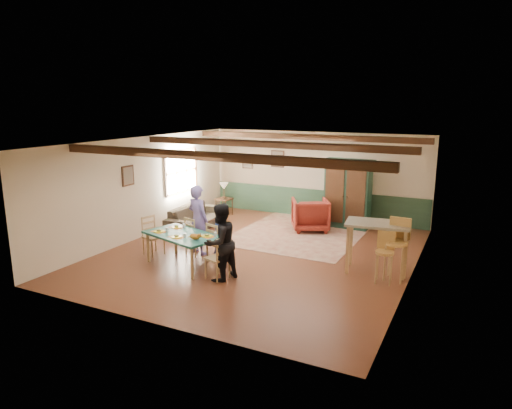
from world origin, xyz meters
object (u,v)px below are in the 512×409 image
at_px(dining_chair_end_right, 217,257).
at_px(bar_stool_left, 384,258).
at_px(person_child, 221,240).
at_px(sofa, 196,217).
at_px(dining_table, 183,250).
at_px(end_table, 224,207).
at_px(counter_table, 376,247).
at_px(dining_chair_far_right, 218,242).
at_px(cat, 195,236).
at_px(dining_chair_end_left, 153,236).
at_px(table_lamp, 224,191).
at_px(armoire, 348,194).
at_px(person_man, 198,220).
at_px(armchair, 310,215).
at_px(bar_stool_right, 396,250).
at_px(person_woman, 220,242).
at_px(dining_chair_far_left, 196,236).

distance_m(dining_chair_end_right, bar_stool_left, 3.40).
relative_size(person_child, sofa, 0.44).
distance_m(dining_table, end_table, 4.69).
distance_m(dining_table, person_child, 0.88).
xyz_separation_m(person_child, bar_stool_left, (3.63, 0.34, 0.03)).
relative_size(dining_chair_end_right, counter_table, 0.70).
relative_size(dining_chair_far_right, end_table, 1.66).
xyz_separation_m(person_child, sofa, (-2.10, 2.13, -0.16)).
bearing_deg(cat, end_table, 129.59).
distance_m(dining_table, dining_chair_end_left, 1.13).
bearing_deg(end_table, dining_chair_end_right, -61.18).
distance_m(person_child, table_lamp, 4.36).
relative_size(person_child, armoire, 0.49).
relative_size(dining_chair_end_left, armoire, 0.46).
bearing_deg(person_man, armchair, -102.36).
bearing_deg(end_table, bar_stool_right, -28.26).
bearing_deg(end_table, cat, -66.62).
bearing_deg(dining_table, armchair, 68.77).
bearing_deg(person_man, dining_chair_end_right, 152.70).
distance_m(person_man, sofa, 2.39).
bearing_deg(person_woman, dining_chair_end_left, -90.00).
xyz_separation_m(dining_chair_end_right, table_lamp, (-2.61, 4.75, 0.35)).
height_order(person_man, person_woman, person_man).
distance_m(cat, counter_table, 3.89).
distance_m(cat, bar_stool_left, 3.94).
distance_m(person_woman, armchair, 4.38).
height_order(armoire, sofa, armoire).
xyz_separation_m(sofa, table_lamp, (-0.03, 1.67, 0.49)).
bearing_deg(counter_table, sofa, 167.18).
height_order(person_man, armoire, armoire).
xyz_separation_m(armchair, end_table, (-3.09, 0.43, -0.18)).
xyz_separation_m(person_child, armchair, (0.96, 3.36, -0.03)).
bearing_deg(cat, armoire, 85.25).
relative_size(counter_table, bar_stool_left, 1.27).
height_order(sofa, bar_stool_right, bar_stool_right).
bearing_deg(sofa, person_child, -140.67).
relative_size(dining_chair_end_left, bar_stool_left, 0.89).
distance_m(person_woman, table_lamp, 5.49).
relative_size(dining_chair_end_left, cat, 2.64).
height_order(person_woman, armoire, armoire).
xyz_separation_m(person_child, counter_table, (3.35, 0.89, 0.06)).
relative_size(dining_chair_far_left, person_woman, 0.58).
xyz_separation_m(dining_chair_end_left, person_man, (0.92, 0.55, 0.38)).
xyz_separation_m(cat, sofa, (-1.99, 3.01, -0.49)).
bearing_deg(armchair, dining_chair_end_left, 26.37).
distance_m(dining_table, armoire, 5.39).
relative_size(cat, counter_table, 0.27).
bearing_deg(dining_chair_far_right, dining_chair_end_right, 136.17).
height_order(dining_chair_end_right, table_lamp, table_lamp).
bearing_deg(dining_chair_far_right, dining_table, 60.95).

